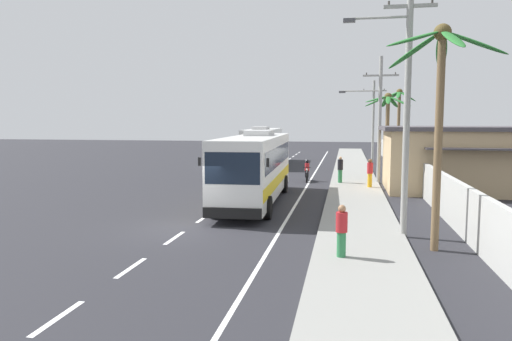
% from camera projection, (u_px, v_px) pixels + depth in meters
% --- Properties ---
extents(ground_plane, '(160.00, 160.00, 0.00)m').
position_uv_depth(ground_plane, '(186.00, 230.00, 19.39)').
color(ground_plane, '#28282D').
extents(sidewalk_kerb, '(3.20, 90.00, 0.14)m').
position_uv_depth(sidewalk_kerb, '(356.00, 195.00, 27.93)').
color(sidewalk_kerb, gray).
rests_on(sidewalk_kerb, ground).
extents(lane_markings, '(3.85, 71.00, 0.01)m').
position_uv_depth(lane_markings, '(287.00, 184.00, 33.14)').
color(lane_markings, white).
rests_on(lane_markings, ground).
extents(boundary_wall, '(0.24, 60.00, 1.95)m').
position_uv_depth(boundary_wall, '(416.00, 173.00, 31.07)').
color(boundary_wall, '#B2B2AD').
rests_on(boundary_wall, ground).
extents(coach_bus_foreground, '(3.17, 12.50, 3.79)m').
position_uv_depth(coach_bus_foreground, '(255.00, 165.00, 25.77)').
color(coach_bus_foreground, silver).
rests_on(coach_bus_foreground, ground).
extents(coach_bus_far_lane, '(3.09, 12.56, 3.74)m').
position_uv_depth(coach_bus_far_lane, '(263.00, 145.00, 47.91)').
color(coach_bus_far_lane, white).
rests_on(coach_bus_far_lane, ground).
extents(motorcycle_beside_bus, '(0.56, 1.96, 1.54)m').
position_uv_depth(motorcycle_beside_bus, '(307.00, 172.00, 34.75)').
color(motorcycle_beside_bus, black).
rests_on(motorcycle_beside_bus, ground).
extents(pedestrian_near_kerb, '(0.36, 0.36, 1.76)m').
position_uv_depth(pedestrian_near_kerb, '(340.00, 169.00, 32.88)').
color(pedestrian_near_kerb, '#2D7A47').
rests_on(pedestrian_near_kerb, sidewalk_kerb).
extents(pedestrian_midwalk, '(0.36, 0.36, 1.78)m').
position_uv_depth(pedestrian_midwalk, '(370.00, 172.00, 30.67)').
color(pedestrian_midwalk, gold).
rests_on(pedestrian_midwalk, sidewalk_kerb).
extents(pedestrian_far_walk, '(0.36, 0.36, 1.63)m').
position_uv_depth(pedestrian_far_walk, '(342.00, 230.00, 15.05)').
color(pedestrian_far_walk, '#2D7A47').
rests_on(pedestrian_far_walk, sidewalk_kerb).
extents(utility_pole_nearest, '(3.28, 0.24, 10.50)m').
position_uv_depth(utility_pole_nearest, '(406.00, 88.00, 17.72)').
color(utility_pole_nearest, '#9E9E99').
rests_on(utility_pole_nearest, ground).
extents(utility_pole_mid, '(3.95, 0.24, 8.62)m').
position_uv_depth(utility_pole_mid, '(378.00, 116.00, 33.14)').
color(utility_pole_mid, '#9E9E99').
rests_on(utility_pole_mid, ground).
extents(utility_pole_far, '(2.44, 0.24, 8.22)m').
position_uv_depth(utility_pole_far, '(373.00, 120.00, 48.42)').
color(utility_pole_far, '#9E9E99').
rests_on(utility_pole_far, ground).
extents(palm_nearest, '(3.13, 3.35, 7.20)m').
position_uv_depth(palm_nearest, '(399.00, 110.00, 44.86)').
color(palm_nearest, brown).
rests_on(palm_nearest, ground).
extents(palm_second, '(3.91, 3.93, 7.44)m').
position_uv_depth(palm_second, '(439.00, 86.00, 15.83)').
color(palm_second, brown).
rests_on(palm_second, ground).
extents(palm_third, '(3.46, 3.52, 6.33)m').
position_uv_depth(palm_third, '(388.00, 115.00, 35.76)').
color(palm_third, brown).
rests_on(palm_third, ground).
extents(roadside_building, '(12.75, 7.01, 3.96)m').
position_uv_depth(roadside_building, '(489.00, 159.00, 29.51)').
color(roadside_building, tan).
rests_on(roadside_building, ground).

